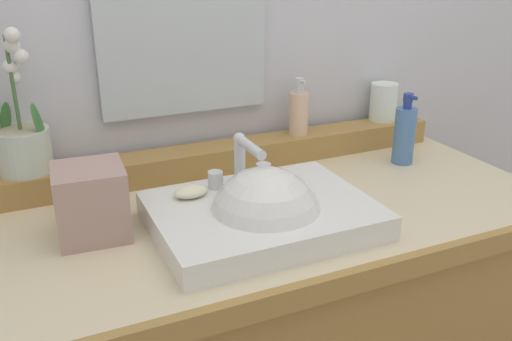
% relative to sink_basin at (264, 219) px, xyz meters
% --- Properties ---
extents(wall_back, '(2.95, 0.20, 2.50)m').
position_rel_sink_basin_xyz_m(wall_back, '(0.02, 0.50, 0.38)').
color(wall_back, silver).
rests_on(wall_back, ground).
extents(back_ledge, '(1.24, 0.09, 0.06)m').
position_rel_sink_basin_xyz_m(back_ledge, '(0.02, 0.33, 0.01)').
color(back_ledge, '#A37B3E').
rests_on(back_ledge, vanity_cabinet).
extents(sink_basin, '(0.43, 0.32, 0.26)m').
position_rel_sink_basin_xyz_m(sink_basin, '(0.00, 0.00, 0.00)').
color(sink_basin, white).
rests_on(sink_basin, vanity_cabinet).
extents(soap_bar, '(0.07, 0.04, 0.02)m').
position_rel_sink_basin_xyz_m(soap_bar, '(-0.12, 0.10, 0.04)').
color(soap_bar, beige).
rests_on(soap_bar, sink_basin).
extents(potted_plant, '(0.12, 0.11, 0.31)m').
position_rel_sink_basin_xyz_m(potted_plant, '(-0.41, 0.35, 0.12)').
color(potted_plant, silver).
rests_on(potted_plant, back_ledge).
extents(soap_dispenser, '(0.05, 0.05, 0.15)m').
position_rel_sink_basin_xyz_m(soap_dispenser, '(0.26, 0.34, 0.10)').
color(soap_dispenser, beige).
rests_on(soap_dispenser, back_ledge).
extents(tumbler_cup, '(0.08, 0.08, 0.10)m').
position_rel_sink_basin_xyz_m(tumbler_cup, '(0.54, 0.35, 0.09)').
color(tumbler_cup, white).
rests_on(tumbler_cup, back_ledge).
extents(lotion_bottle, '(0.05, 0.06, 0.18)m').
position_rel_sink_basin_xyz_m(lotion_bottle, '(0.48, 0.18, 0.06)').
color(lotion_bottle, '#4A74A8').
rests_on(lotion_bottle, vanity_cabinet).
extents(tissue_box, '(0.14, 0.14, 0.14)m').
position_rel_sink_basin_xyz_m(tissue_box, '(-0.31, 0.11, 0.05)').
color(tissue_box, tan).
rests_on(tissue_box, vanity_cabinet).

